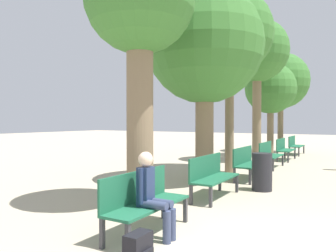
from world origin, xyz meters
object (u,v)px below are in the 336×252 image
tree_row_1 (205,47)px  tree_row_4 (271,89)px  bench_row_4 (284,148)px  tree_row_2 (230,34)px  bench_row_5 (295,144)px  backpack (139,252)px  bench_row_0 (143,198)px  tree_row_3 (257,52)px  tree_row_5 (281,81)px  bench_row_1 (211,174)px  bench_row_3 (269,153)px  person_seated (152,192)px  trash_bin (262,172)px  tree_row_0 (140,8)px  bench_row_2 (247,161)px

tree_row_1 → tree_row_4: tree_row_1 is taller
tree_row_4 → tree_row_1: bearing=-90.0°
bench_row_4 → tree_row_2: (-0.91, -4.43, 4.09)m
bench_row_4 → bench_row_5: (0.00, 2.70, 0.00)m
tree_row_2 → backpack: tree_row_2 is taller
bench_row_0 → tree_row_1: bearing=101.8°
backpack → tree_row_3: bearing=98.4°
bench_row_5 → tree_row_4: bearing=-124.0°
bench_row_0 → backpack: bearing=-57.3°
tree_row_2 → tree_row_5: size_ratio=1.12×
backpack → tree_row_1: bearing=106.4°
bench_row_1 → backpack: (0.68, -3.76, -0.33)m
bench_row_4 → bench_row_3: bearing=-90.0°
bench_row_3 → person_seated: (0.25, -8.22, 0.15)m
person_seated → trash_bin: (0.55, 4.14, -0.22)m
tree_row_0 → tree_row_5: size_ratio=0.97×
tree_row_2 → tree_row_3: tree_row_2 is taller
tree_row_4 → backpack: tree_row_4 is taller
bench_row_5 → tree_row_0: (-0.91, -12.31, 3.45)m
bench_row_2 → bench_row_0: bearing=-90.0°
bench_row_2 → tree_row_1: bearing=-130.5°
tree_row_5 → trash_bin: bearing=-80.7°
bench_row_0 → tree_row_5: bearing=93.6°
tree_row_1 → tree_row_3: tree_row_3 is taller
tree_row_5 → bench_row_3: bearing=-81.9°
bench_row_2 → bench_row_5: (0.00, 8.11, 0.00)m
bench_row_5 → tree_row_1: 9.78m
tree_row_0 → tree_row_3: (0.00, 8.53, 0.65)m
bench_row_4 → tree_row_3: (-0.91, -1.07, 4.10)m
bench_row_0 → backpack: (0.68, -1.06, -0.33)m
bench_row_2 → bench_row_5: same height
bench_row_2 → trash_bin: size_ratio=1.82×
bench_row_5 → tree_row_5: bearing=132.7°
bench_row_3 → trash_bin: (0.80, -4.08, -0.07)m
bench_row_5 → tree_row_5: 3.62m
bench_row_1 → bench_row_5: bearing=90.0°
bench_row_4 → tree_row_0: 10.25m
bench_row_4 → bench_row_5: bearing=90.0°
bench_row_1 → trash_bin: size_ratio=1.82×
bench_row_0 → tree_row_4: bearing=94.3°
tree_row_2 → tree_row_5: (-0.00, 8.11, -0.73)m
bench_row_0 → bench_row_3: size_ratio=1.00×
bench_row_1 → bench_row_4: bearing=90.0°
bench_row_1 → bench_row_5: size_ratio=1.00×
bench_row_1 → tree_row_1: bearing=119.0°
bench_row_2 → bench_row_5: 8.11m
bench_row_5 → tree_row_5: tree_row_5 is taller
backpack → bench_row_0: bearing=122.7°
backpack → trash_bin: 5.09m
tree_row_1 → bench_row_4: bearing=82.0°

